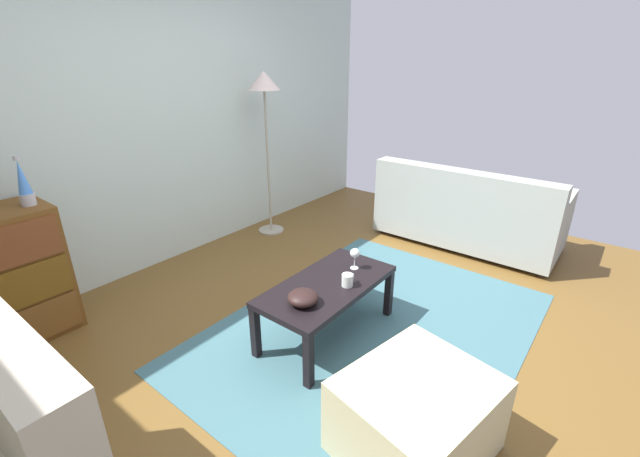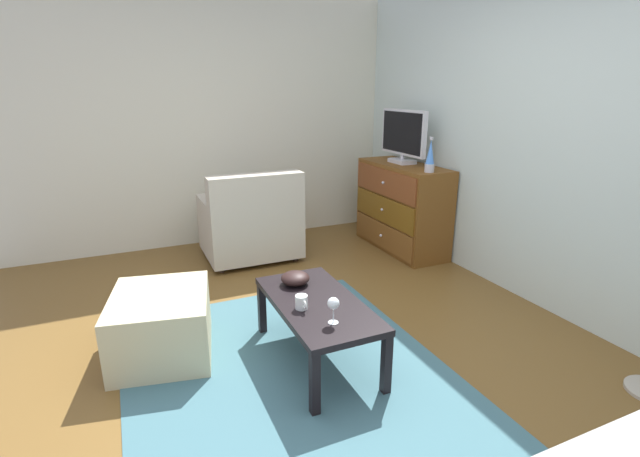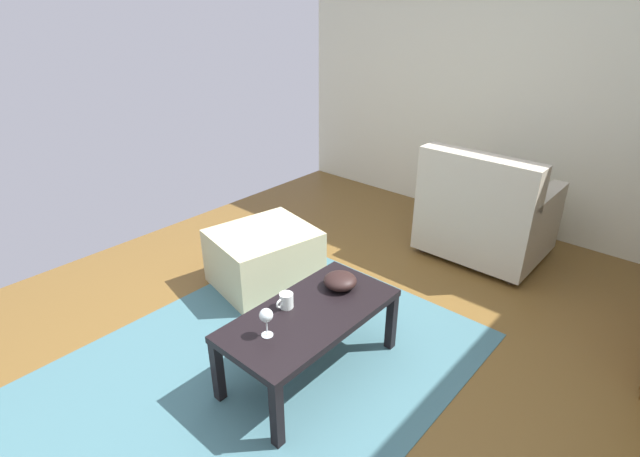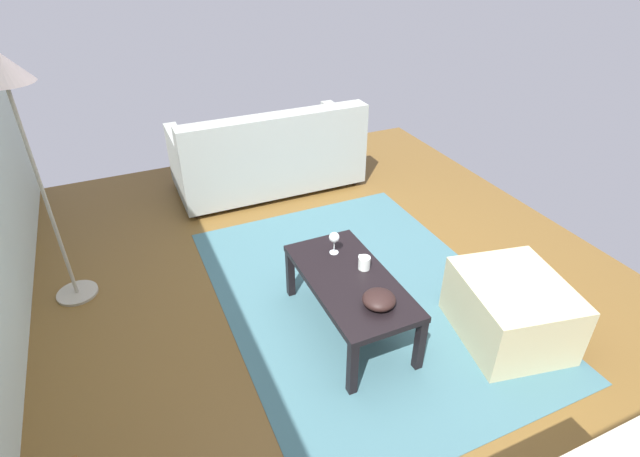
# 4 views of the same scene
# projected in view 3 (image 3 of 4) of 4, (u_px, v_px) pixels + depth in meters

# --- Properties ---
(ground_plane) EXTENTS (5.99, 4.52, 0.05)m
(ground_plane) POSITION_uv_depth(u_px,v_px,m) (302.00, 375.00, 2.74)
(ground_plane) COLOR brown
(wall_plain_left) EXTENTS (0.12, 4.52, 2.65)m
(wall_plain_left) POSITION_uv_depth(u_px,v_px,m) (524.00, 77.00, 4.00)
(wall_plain_left) COLOR beige
(wall_plain_left) RESTS_ON ground_plane
(area_rug) EXTENTS (2.60, 1.90, 0.01)m
(area_rug) POSITION_uv_depth(u_px,v_px,m) (252.00, 373.00, 2.71)
(area_rug) COLOR #3D656E
(area_rug) RESTS_ON ground_plane
(coffee_table) EXTENTS (1.01, 0.50, 0.41)m
(coffee_table) POSITION_uv_depth(u_px,v_px,m) (310.00, 319.00, 2.58)
(coffee_table) COLOR black
(coffee_table) RESTS_ON ground_plane
(wine_glass) EXTENTS (0.07, 0.07, 0.16)m
(wine_glass) POSITION_uv_depth(u_px,v_px,m) (266.00, 316.00, 2.33)
(wine_glass) COLOR silver
(wine_glass) RESTS_ON coffee_table
(mug) EXTENTS (0.11, 0.08, 0.08)m
(mug) POSITION_uv_depth(u_px,v_px,m) (286.00, 301.00, 2.58)
(mug) COLOR silver
(mug) RESTS_ON coffee_table
(bowl_decorative) EXTENTS (0.19, 0.19, 0.09)m
(bowl_decorative) POSITION_uv_depth(u_px,v_px,m) (341.00, 281.00, 2.75)
(bowl_decorative) COLOR black
(bowl_decorative) RESTS_ON coffee_table
(armchair) EXTENTS (0.80, 0.91, 0.91)m
(armchair) POSITION_uv_depth(u_px,v_px,m) (485.00, 215.00, 3.81)
(armchair) COLOR #332319
(armchair) RESTS_ON ground_plane
(ottoman) EXTENTS (0.80, 0.73, 0.42)m
(ottoman) POSITION_uv_depth(u_px,v_px,m) (264.00, 257.00, 3.50)
(ottoman) COLOR #C0B88C
(ottoman) RESTS_ON ground_plane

